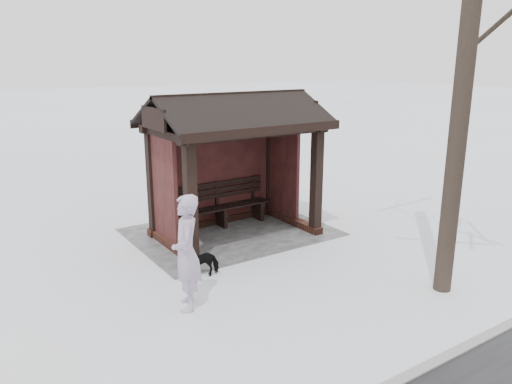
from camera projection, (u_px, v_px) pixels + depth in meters
The scene contains 6 objects.
ground at pixel (236, 235), 10.96m from camera, with size 120.00×120.00×0.00m, color white.
kerb at pixel (454, 354), 6.53m from camera, with size 120.00×0.15×0.06m, color gray.
trampled_patch at pixel (231, 232), 11.12m from camera, with size 4.20×3.20×0.02m, color gray.
bus_shelter at pixel (231, 136), 10.53m from camera, with size 3.60×2.40×3.09m.
pedestrian at pixel (186, 253), 7.54m from camera, with size 0.66×0.43×1.81m, color #AD9FBA.
dog at pixel (200, 260), 8.88m from camera, with size 0.30×0.65×0.55m, color black.
Camera 1 is at (5.35, 8.86, 3.75)m, focal length 35.00 mm.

